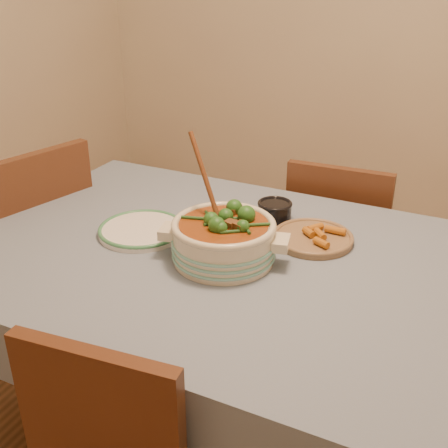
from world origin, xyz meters
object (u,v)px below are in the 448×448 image
at_px(stew_casserole, 224,237).
at_px(condiment_bowl, 275,210).
at_px(white_plate, 142,230).
at_px(chair_left, 31,249).
at_px(fried_plate, 313,236).
at_px(dining_table, 240,285).
at_px(chair_far, 338,244).

relative_size(stew_casserole, condiment_bowl, 2.61).
relative_size(white_plate, condiment_bowl, 2.18).
bearing_deg(chair_left, fried_plate, 110.45).
bearing_deg(dining_table, white_plate, 178.19).
height_order(stew_casserole, white_plate, stew_casserole).
height_order(condiment_bowl, fried_plate, condiment_bowl).
xyz_separation_m(fried_plate, chair_left, (-1.07, -0.11, -0.24)).
xyz_separation_m(dining_table, white_plate, (-0.35, 0.01, 0.10)).
bearing_deg(stew_casserole, condiment_bowl, 84.47).
height_order(chair_far, chair_left, chair_left).
bearing_deg(stew_casserole, chair_left, 172.95).
bearing_deg(chair_far, dining_table, 78.71).
bearing_deg(condiment_bowl, white_plate, -140.03).
xyz_separation_m(condiment_bowl, chair_far, (0.12, 0.44, -0.31)).
xyz_separation_m(stew_casserole, chair_left, (-0.87, 0.11, -0.30)).
xyz_separation_m(white_plate, chair_left, (-0.57, 0.07, -0.24)).
distance_m(dining_table, chair_left, 0.93).
bearing_deg(chair_far, condiment_bowl, 71.92).
distance_m(dining_table, chair_far, 0.76).
bearing_deg(fried_plate, white_plate, -159.85).
distance_m(white_plate, fried_plate, 0.53).
xyz_separation_m(dining_table, chair_left, (-0.92, 0.08, -0.13)).
bearing_deg(dining_table, condiment_bowl, 92.01).
relative_size(stew_casserole, chair_left, 0.40).
relative_size(stew_casserole, chair_far, 0.45).
bearing_deg(dining_table, chair_far, 81.46).
bearing_deg(fried_plate, condiment_bowl, 149.17).
relative_size(stew_casserole, white_plate, 1.19).
bearing_deg(chair_far, chair_left, 29.57).
distance_m(condiment_bowl, chair_far, 0.55).
distance_m(stew_casserole, white_plate, 0.31).
distance_m(fried_plate, chair_far, 0.61).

